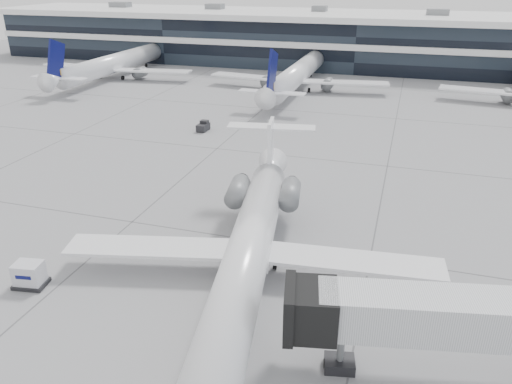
% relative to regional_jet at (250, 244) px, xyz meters
% --- Properties ---
extents(ground, '(220.00, 220.00, 0.00)m').
position_rel_regional_jet_xyz_m(ground, '(-2.16, 4.91, -2.58)').
color(ground, gray).
rests_on(ground, ground).
extents(terminal, '(170.00, 22.00, 10.00)m').
position_rel_regional_jet_xyz_m(terminal, '(-2.16, 86.91, 2.42)').
color(terminal, black).
rests_on(terminal, ground).
extents(bg_jet_left, '(32.00, 40.00, 9.60)m').
position_rel_regional_jet_xyz_m(bg_jet_left, '(-47.16, 59.91, -2.58)').
color(bg_jet_left, white).
rests_on(bg_jet_left, ground).
extents(bg_jet_center, '(32.00, 40.00, 9.60)m').
position_rel_regional_jet_xyz_m(bg_jet_center, '(-10.16, 59.91, -2.58)').
color(bg_jet_center, white).
rests_on(bg_jet_center, ground).
extents(regional_jet, '(26.17, 32.63, 7.55)m').
position_rel_regional_jet_xyz_m(regional_jet, '(0.00, 0.00, 0.00)').
color(regional_jet, white).
rests_on(regional_jet, ground).
extents(jet_bridge, '(16.17, 6.10, 5.21)m').
position_rel_regional_jet_xyz_m(jet_bridge, '(13.05, -5.81, 1.22)').
color(jet_bridge, '#B4B6B9').
rests_on(jet_bridge, ground).
extents(cargo_uld, '(2.34, 1.89, 1.72)m').
position_rel_regional_jet_xyz_m(cargo_uld, '(-13.91, -5.45, -1.71)').
color(cargo_uld, black).
rests_on(cargo_uld, ground).
extents(traffic_cone, '(0.42, 0.42, 0.62)m').
position_rel_regional_jet_xyz_m(traffic_cone, '(-3.10, 16.60, -2.29)').
color(traffic_cone, '#FF630D').
rests_on(traffic_cone, ground).
extents(far_tug, '(1.29, 2.10, 1.31)m').
position_rel_regional_jet_xyz_m(far_tug, '(-16.56, 31.27, -1.99)').
color(far_tug, black).
rests_on(far_tug, ground).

